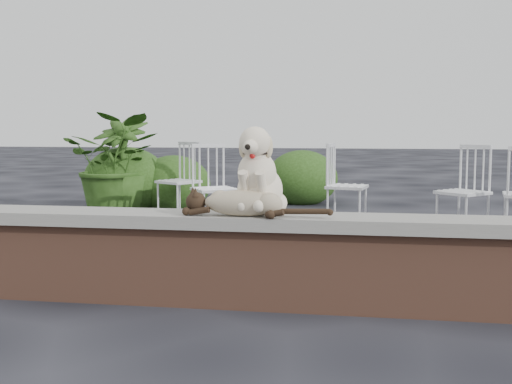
% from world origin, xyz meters
% --- Properties ---
extents(ground, '(60.00, 60.00, 0.00)m').
position_xyz_m(ground, '(0.00, 0.00, 0.00)').
color(ground, black).
rests_on(ground, ground).
extents(brick_wall, '(6.00, 0.30, 0.50)m').
position_xyz_m(brick_wall, '(0.00, 0.00, 0.25)').
color(brick_wall, brown).
rests_on(brick_wall, ground).
extents(capstone, '(6.20, 0.40, 0.08)m').
position_xyz_m(capstone, '(0.00, 0.00, 0.54)').
color(capstone, slate).
rests_on(capstone, brick_wall).
extents(dog, '(0.42, 0.52, 0.56)m').
position_xyz_m(dog, '(-0.44, 0.06, 0.86)').
color(dog, beige).
rests_on(dog, capstone).
extents(cat, '(1.10, 0.39, 0.18)m').
position_xyz_m(cat, '(-0.52, -0.09, 0.67)').
color(cat, tan).
rests_on(cat, capstone).
extents(chair_d, '(0.79, 0.79, 0.94)m').
position_xyz_m(chair_d, '(1.23, 2.89, 0.47)').
color(chair_d, white).
rests_on(chair_d, ground).
extents(chair_a, '(0.77, 0.77, 0.94)m').
position_xyz_m(chair_a, '(-1.38, 2.79, 0.47)').
color(chair_a, white).
rests_on(chair_a, ground).
extents(chair_e, '(0.65, 0.65, 0.94)m').
position_xyz_m(chair_e, '(0.03, 3.34, 0.47)').
color(chair_e, white).
rests_on(chair_e, ground).
extents(chair_b, '(0.77, 0.77, 0.94)m').
position_xyz_m(chair_b, '(-2.04, 3.68, 0.47)').
color(chair_b, white).
rests_on(chair_b, ground).
extents(potted_plant_a, '(1.36, 1.24, 1.30)m').
position_xyz_m(potted_plant_a, '(-2.95, 3.85, 0.65)').
color(potted_plant_a, '#203E11').
rests_on(potted_plant_a, ground).
extents(potted_plant_b, '(0.81, 0.81, 1.27)m').
position_xyz_m(potted_plant_b, '(-2.87, 3.89, 0.63)').
color(potted_plant_b, '#203E11').
rests_on(potted_plant_b, ground).
extents(shrubbery, '(3.37, 2.20, 0.91)m').
position_xyz_m(shrubbery, '(-2.05, 4.65, 0.38)').
color(shrubbery, '#203E11').
rests_on(shrubbery, ground).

